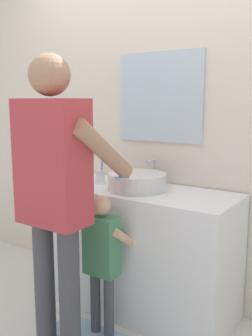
% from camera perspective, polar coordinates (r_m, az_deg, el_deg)
% --- Properties ---
extents(ground_plane, '(14.00, 14.00, 0.00)m').
position_cam_1_polar(ground_plane, '(2.65, -1.97, -22.64)').
color(ground_plane, silver).
extents(back_wall, '(4.40, 0.10, 2.70)m').
position_cam_1_polar(back_wall, '(2.75, 5.53, 8.39)').
color(back_wall, beige).
rests_on(back_wall, ground).
extents(vanity_cabinet, '(1.31, 0.54, 0.85)m').
position_cam_1_polar(vanity_cabinet, '(2.67, 1.84, -12.05)').
color(vanity_cabinet, white).
rests_on(vanity_cabinet, ground).
extents(sink_basin, '(0.39, 0.39, 0.11)m').
position_cam_1_polar(sink_basin, '(2.51, 1.66, -2.00)').
color(sink_basin, silver).
rests_on(sink_basin, vanity_cabinet).
extents(faucet, '(0.18, 0.14, 0.18)m').
position_cam_1_polar(faucet, '(2.70, 4.28, -0.64)').
color(faucet, '#B7BABF').
rests_on(faucet, vanity_cabinet).
extents(toothbrush_cup, '(0.07, 0.07, 0.21)m').
position_cam_1_polar(toothbrush_cup, '(2.71, -3.89, -1.19)').
color(toothbrush_cup, silver).
rests_on(toothbrush_cup, vanity_cabinet).
extents(child_toddler, '(0.27, 0.27, 0.89)m').
position_cam_1_polar(child_toddler, '(2.32, -3.55, -12.65)').
color(child_toddler, '#47474C').
rests_on(child_toddler, ground).
extents(adult_parent, '(0.52, 0.55, 1.67)m').
position_cam_1_polar(adult_parent, '(2.09, -10.51, -1.93)').
color(adult_parent, '#47474C').
rests_on(adult_parent, ground).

